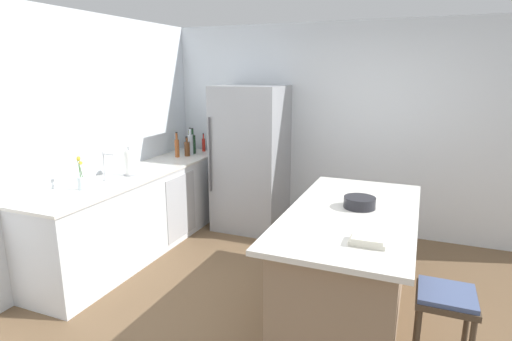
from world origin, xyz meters
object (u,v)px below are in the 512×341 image
object	(u,v)px
hot_sauce_bottle	(204,144)
syrup_bottle	(187,148)
sink_faucet	(105,166)
wine_bottle	(193,144)
mixing_bowl	(360,202)
soda_bottle	(190,144)
cookbook_stack	(368,240)
olive_oil_bottle	(190,143)
kitchen_island	(349,262)
refrigerator	(251,158)
bar_stool	(445,310)
paper_towel_roll	(129,163)
vinegar_bottle	(177,147)
flower_vase	(81,179)

from	to	relation	value
hot_sauce_bottle	syrup_bottle	world-z (taller)	syrup_bottle
sink_faucet	wine_bottle	size ratio (longest dim) A/B	0.87
hot_sauce_bottle	mixing_bowl	world-z (taller)	hot_sauce_bottle
soda_bottle	cookbook_stack	size ratio (longest dim) A/B	1.52
hot_sauce_bottle	olive_oil_bottle	bearing A→B (deg)	-149.09
soda_bottle	mixing_bowl	world-z (taller)	soda_bottle
kitchen_island	refrigerator	xyz separation A→B (m)	(-1.55, 1.54, 0.46)
bar_stool	cookbook_stack	bearing A→B (deg)	178.57
cookbook_stack	paper_towel_roll	bearing A→B (deg)	161.94
wine_bottle	vinegar_bottle	size ratio (longest dim) A/B	1.05
soda_bottle	olive_oil_bottle	bearing A→B (deg)	123.73
refrigerator	flower_vase	distance (m)	2.14
olive_oil_bottle	cookbook_stack	distance (m)	3.50
sink_faucet	flower_vase	bearing A→B (deg)	-88.20
flower_vase	soda_bottle	distance (m)	1.84
paper_towel_roll	mixing_bowl	size ratio (longest dim) A/B	1.19
flower_vase	wine_bottle	distance (m)	1.92
kitchen_island	bar_stool	world-z (taller)	kitchen_island
refrigerator	hot_sauce_bottle	size ratio (longest dim) A/B	7.31
flower_vase	mixing_bowl	bearing A→B (deg)	11.34
syrup_bottle	flower_vase	bearing A→B (deg)	-93.11
bar_stool	refrigerator	bearing A→B (deg)	135.97
syrup_bottle	cookbook_stack	xyz separation A→B (m)	(2.57, -1.96, -0.09)
sink_faucet	syrup_bottle	xyz separation A→B (m)	(0.10, 1.39, -0.06)
cookbook_stack	mixing_bowl	bearing A→B (deg)	102.60
kitchen_island	vinegar_bottle	bearing A→B (deg)	153.24
sink_faucet	mixing_bowl	bearing A→B (deg)	3.64
flower_vase	paper_towel_roll	distance (m)	0.63
soda_bottle	syrup_bottle	distance (m)	0.11
kitchen_island	olive_oil_bottle	world-z (taller)	olive_oil_bottle
soda_bottle	syrup_bottle	world-z (taller)	soda_bottle
kitchen_island	sink_faucet	distance (m)	2.55
sink_faucet	syrup_bottle	bearing A→B (deg)	85.69
sink_faucet	vinegar_bottle	bearing A→B (deg)	89.06
olive_oil_bottle	sink_faucet	bearing A→B (deg)	-89.30
refrigerator	paper_towel_roll	distance (m)	1.57
hot_sauce_bottle	soda_bottle	xyz separation A→B (m)	(-0.05, -0.27, 0.05)
hot_sauce_bottle	mixing_bowl	distance (m)	2.86
kitchen_island	flower_vase	distance (m)	2.56
kitchen_island	syrup_bottle	bearing A→B (deg)	150.43
vinegar_bottle	mixing_bowl	world-z (taller)	vinegar_bottle
syrup_bottle	hot_sauce_bottle	bearing A→B (deg)	84.08
paper_towel_roll	olive_oil_bottle	size ratio (longest dim) A/B	1.02
paper_towel_roll	mixing_bowl	bearing A→B (deg)	-2.82
flower_vase	olive_oil_bottle	size ratio (longest dim) A/B	1.05
sink_faucet	soda_bottle	xyz separation A→B (m)	(0.10, 1.49, -0.01)
hot_sauce_bottle	paper_towel_roll	bearing A→B (deg)	-92.83
flower_vase	mixing_bowl	world-z (taller)	flower_vase
refrigerator	syrup_bottle	xyz separation A→B (m)	(-0.82, -0.20, 0.11)
vinegar_bottle	hot_sauce_bottle	bearing A→B (deg)	75.72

